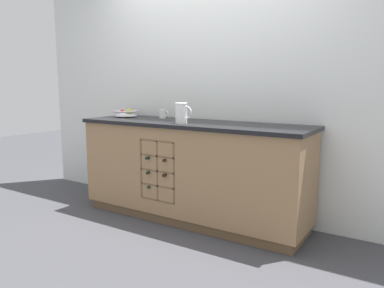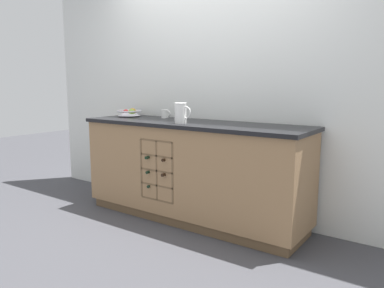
{
  "view_description": "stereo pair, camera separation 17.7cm",
  "coord_description": "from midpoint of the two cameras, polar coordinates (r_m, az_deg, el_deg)",
  "views": [
    {
      "loc": [
        1.85,
        -2.91,
        1.28
      ],
      "look_at": [
        0.0,
        0.0,
        0.73
      ],
      "focal_mm": 35.0,
      "sensor_mm": 36.0,
      "label": 1
    },
    {
      "loc": [
        2.0,
        -2.81,
        1.28
      ],
      "look_at": [
        0.0,
        0.0,
        0.73
      ],
      "focal_mm": 35.0,
      "sensor_mm": 36.0,
      "label": 2
    }
  ],
  "objects": [
    {
      "name": "fruit_bowl",
      "position": [
        4.11,
        -11.24,
        4.7
      ],
      "size": [
        0.27,
        0.27,
        0.09
      ],
      "color": "silver",
      "rests_on": "kitchen_island"
    },
    {
      "name": "back_wall",
      "position": [
        3.76,
        1.68,
        8.98
      ],
      "size": [
        4.6,
        0.06,
        2.55
      ],
      "primitive_type": "cube",
      "color": "silver",
      "rests_on": "ground_plane"
    },
    {
      "name": "ground_plane",
      "position": [
        3.68,
        -1.41,
        -11.32
      ],
      "size": [
        14.0,
        14.0,
        0.0
      ],
      "primitive_type": "plane",
      "color": "#424247"
    },
    {
      "name": "white_pitcher",
      "position": [
        3.33,
        -3.13,
        4.79
      ],
      "size": [
        0.17,
        0.11,
        0.18
      ],
      "color": "white",
      "rests_on": "kitchen_island"
    },
    {
      "name": "ceramic_mug",
      "position": [
        3.88,
        -5.74,
        4.58
      ],
      "size": [
        0.11,
        0.07,
        0.09
      ],
      "color": "white",
      "rests_on": "kitchen_island"
    },
    {
      "name": "kitchen_island",
      "position": [
        3.54,
        -1.48,
        -4.09
      ],
      "size": [
        2.24,
        0.65,
        0.94
      ],
      "color": "brown",
      "rests_on": "ground_plane"
    }
  ]
}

